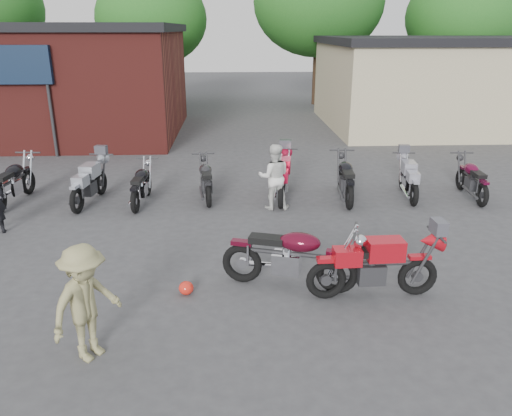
{
  "coord_description": "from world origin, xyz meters",
  "views": [
    {
      "loc": [
        -0.76,
        -6.88,
        4.06
      ],
      "look_at": [
        -0.34,
        1.92,
        0.9
      ],
      "focal_mm": 35.0,
      "sensor_mm": 36.0,
      "label": 1
    }
  ],
  "objects_px": {
    "vintage_motorcycle": "(292,253)",
    "row_bike_6": "(409,177)",
    "row_bike_1": "(89,181)",
    "row_bike_7": "(472,177)",
    "row_bike_3": "(206,178)",
    "row_bike_5": "(346,176)",
    "sportbike": "(376,263)",
    "helmet": "(186,288)",
    "row_bike_0": "(13,180)",
    "row_bike_2": "(141,183)",
    "person_tan": "(86,303)",
    "row_bike_4": "(283,175)",
    "person_light": "(274,177)"
  },
  "relations": [
    {
      "from": "vintage_motorcycle",
      "to": "row_bike_3",
      "type": "height_order",
      "value": "vintage_motorcycle"
    },
    {
      "from": "row_bike_0",
      "to": "row_bike_5",
      "type": "xyz_separation_m",
      "value": [
        8.2,
        -0.1,
        -0.0
      ]
    },
    {
      "from": "vintage_motorcycle",
      "to": "row_bike_2",
      "type": "relative_size",
      "value": 1.19
    },
    {
      "from": "person_tan",
      "to": "row_bike_4",
      "type": "relative_size",
      "value": 0.77
    },
    {
      "from": "row_bike_2",
      "to": "row_bike_7",
      "type": "relative_size",
      "value": 0.97
    },
    {
      "from": "vintage_motorcycle",
      "to": "row_bike_6",
      "type": "height_order",
      "value": "vintage_motorcycle"
    },
    {
      "from": "row_bike_0",
      "to": "row_bike_1",
      "type": "xyz_separation_m",
      "value": [
        1.86,
        -0.09,
        -0.02
      ]
    },
    {
      "from": "row_bike_1",
      "to": "vintage_motorcycle",
      "type": "bearing_deg",
      "value": -127.29
    },
    {
      "from": "sportbike",
      "to": "person_tan",
      "type": "bearing_deg",
      "value": -163.51
    },
    {
      "from": "vintage_motorcycle",
      "to": "person_tan",
      "type": "bearing_deg",
      "value": -132.07
    },
    {
      "from": "sportbike",
      "to": "helmet",
      "type": "relative_size",
      "value": 8.44
    },
    {
      "from": "sportbike",
      "to": "row_bike_7",
      "type": "distance_m",
      "value": 6.17
    },
    {
      "from": "helmet",
      "to": "row_bike_6",
      "type": "xyz_separation_m",
      "value": [
        5.25,
        4.77,
        0.43
      ]
    },
    {
      "from": "row_bike_6",
      "to": "row_bike_5",
      "type": "bearing_deg",
      "value": 100.41
    },
    {
      "from": "row_bike_7",
      "to": "row_bike_5",
      "type": "bearing_deg",
      "value": 93.18
    },
    {
      "from": "vintage_motorcycle",
      "to": "row_bike_1",
      "type": "height_order",
      "value": "vintage_motorcycle"
    },
    {
      "from": "row_bike_1",
      "to": "row_bike_7",
      "type": "bearing_deg",
      "value": -82.02
    },
    {
      "from": "person_light",
      "to": "row_bike_4",
      "type": "xyz_separation_m",
      "value": [
        0.3,
        0.77,
        -0.18
      ]
    },
    {
      "from": "person_tan",
      "to": "row_bike_4",
      "type": "height_order",
      "value": "person_tan"
    },
    {
      "from": "vintage_motorcycle",
      "to": "helmet",
      "type": "distance_m",
      "value": 1.81
    },
    {
      "from": "person_light",
      "to": "row_bike_6",
      "type": "xyz_separation_m",
      "value": [
        3.5,
        0.71,
        -0.24
      ]
    },
    {
      "from": "row_bike_3",
      "to": "row_bike_4",
      "type": "xyz_separation_m",
      "value": [
        1.94,
        -0.09,
        0.06
      ]
    },
    {
      "from": "person_tan",
      "to": "row_bike_2",
      "type": "distance_m",
      "value": 6.17
    },
    {
      "from": "vintage_motorcycle",
      "to": "person_light",
      "type": "bearing_deg",
      "value": 106.07
    },
    {
      "from": "helmet",
      "to": "row_bike_1",
      "type": "relative_size",
      "value": 0.12
    },
    {
      "from": "vintage_motorcycle",
      "to": "row_bike_1",
      "type": "distance_m",
      "value": 6.36
    },
    {
      "from": "row_bike_5",
      "to": "person_light",
      "type": "bearing_deg",
      "value": 112.74
    },
    {
      "from": "row_bike_0",
      "to": "row_bike_3",
      "type": "height_order",
      "value": "row_bike_0"
    },
    {
      "from": "row_bike_3",
      "to": "row_bike_0",
      "type": "bearing_deg",
      "value": 84.93
    },
    {
      "from": "row_bike_6",
      "to": "row_bike_7",
      "type": "xyz_separation_m",
      "value": [
        1.58,
        -0.13,
        0.01
      ]
    },
    {
      "from": "row_bike_1",
      "to": "row_bike_7",
      "type": "distance_m",
      "value": 9.57
    },
    {
      "from": "sportbike",
      "to": "person_tan",
      "type": "height_order",
      "value": "person_tan"
    },
    {
      "from": "person_tan",
      "to": "row_bike_5",
      "type": "relative_size",
      "value": 0.78
    },
    {
      "from": "row_bike_0",
      "to": "row_bike_7",
      "type": "xyz_separation_m",
      "value": [
        11.42,
        -0.13,
        -0.05
      ]
    },
    {
      "from": "vintage_motorcycle",
      "to": "row_bike_2",
      "type": "bearing_deg",
      "value": 142.22
    },
    {
      "from": "row_bike_1",
      "to": "row_bike_7",
      "type": "relative_size",
      "value": 1.05
    },
    {
      "from": "sportbike",
      "to": "person_light",
      "type": "relative_size",
      "value": 1.31
    },
    {
      "from": "person_tan",
      "to": "row_bike_3",
      "type": "xyz_separation_m",
      "value": [
        1.2,
        6.5,
        -0.25
      ]
    },
    {
      "from": "row_bike_4",
      "to": "row_bike_6",
      "type": "relative_size",
      "value": 1.11
    },
    {
      "from": "row_bike_2",
      "to": "row_bike_4",
      "type": "height_order",
      "value": "row_bike_4"
    },
    {
      "from": "row_bike_1",
      "to": "row_bike_3",
      "type": "bearing_deg",
      "value": -76.93
    },
    {
      "from": "row_bike_6",
      "to": "row_bike_4",
      "type": "bearing_deg",
      "value": 95.95
    },
    {
      "from": "vintage_motorcycle",
      "to": "row_bike_6",
      "type": "distance_m",
      "value": 5.82
    },
    {
      "from": "vintage_motorcycle",
      "to": "row_bike_0",
      "type": "relative_size",
      "value": 1.06
    },
    {
      "from": "row_bike_3",
      "to": "sportbike",
      "type": "bearing_deg",
      "value": -157.27
    },
    {
      "from": "row_bike_3",
      "to": "row_bike_4",
      "type": "relative_size",
      "value": 0.9
    },
    {
      "from": "sportbike",
      "to": "helmet",
      "type": "distance_m",
      "value": 3.07
    },
    {
      "from": "row_bike_0",
      "to": "row_bike_2",
      "type": "distance_m",
      "value": 3.14
    },
    {
      "from": "vintage_motorcycle",
      "to": "row_bike_2",
      "type": "distance_m",
      "value": 5.46
    },
    {
      "from": "person_tan",
      "to": "row_bike_4",
      "type": "bearing_deg",
      "value": 9.78
    }
  ]
}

